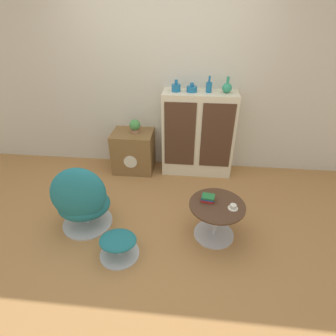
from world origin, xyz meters
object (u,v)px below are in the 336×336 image
at_px(teacup, 233,207).
at_px(potted_plant, 135,126).
at_px(coffee_table, 216,217).
at_px(sideboard, 198,134).
at_px(vase_inner_right, 209,87).
at_px(vase_rightmost, 227,87).
at_px(egg_chair, 82,200).
at_px(ottoman, 118,244).
at_px(tv_console, 134,151).
at_px(vase_inner_left, 192,89).
at_px(vase_leftmost, 176,87).
at_px(book_stack, 208,198).

bearing_deg(teacup, potted_plant, 133.53).
height_order(coffee_table, potted_plant, potted_plant).
relative_size(sideboard, vase_inner_right, 5.79).
distance_m(vase_inner_right, vase_rightmost, 0.23).
bearing_deg(egg_chair, sideboard, 47.82).
height_order(vase_inner_right, vase_rightmost, vase_inner_right).
height_order(egg_chair, ottoman, egg_chair).
relative_size(tv_console, potted_plant, 3.05).
xyz_separation_m(sideboard, coffee_table, (0.21, -1.33, -0.35)).
bearing_deg(vase_inner_left, vase_leftmost, 180.00).
distance_m(egg_chair, book_stack, 1.34).
bearing_deg(potted_plant, sideboard, 2.87).
relative_size(sideboard, vase_leftmost, 8.01).
bearing_deg(coffee_table, egg_chair, -179.24).
xyz_separation_m(ottoman, book_stack, (0.86, 0.43, 0.30)).
xyz_separation_m(coffee_table, vase_leftmost, (-0.54, 1.33, 1.00)).
height_order(tv_console, potted_plant, potted_plant).
relative_size(vase_inner_right, teacup, 2.03).
bearing_deg(potted_plant, vase_leftmost, 4.86).
relative_size(egg_chair, vase_inner_left, 5.86).
height_order(egg_chair, coffee_table, egg_chair).
bearing_deg(tv_console, coffee_table, -47.97).
bearing_deg(egg_chair, vase_leftmost, 56.37).
bearing_deg(vase_leftmost, ottoman, -103.94).
bearing_deg(sideboard, teacup, -75.04).
height_order(vase_inner_right, teacup, vase_inner_right).
distance_m(egg_chair, vase_inner_right, 2.09).
bearing_deg(vase_inner_right, egg_chair, -134.37).
xyz_separation_m(tv_console, vase_rightmost, (1.27, 0.05, 0.97)).
distance_m(sideboard, potted_plant, 0.90).
bearing_deg(ottoman, egg_chair, 143.27).
distance_m(tv_console, potted_plant, 0.41).
bearing_deg(vase_leftmost, potted_plant, -175.14).
distance_m(coffee_table, vase_inner_left, 1.69).
relative_size(potted_plant, book_stack, 1.36).
relative_size(sideboard, teacup, 11.74).
height_order(tv_console, coffee_table, tv_console).
height_order(sideboard, coffee_table, sideboard).
distance_m(ottoman, coffee_table, 1.04).
distance_m(coffee_table, potted_plant, 1.76).
bearing_deg(vase_inner_left, ottoman, -110.21).
distance_m(tv_console, ottoman, 1.68).
distance_m(vase_inner_right, potted_plant, 1.15).
xyz_separation_m(vase_inner_right, book_stack, (0.02, -1.27, -0.82)).
height_order(vase_leftmost, vase_inner_left, vase_leftmost).
relative_size(tv_console, ottoman, 1.51).
xyz_separation_m(vase_inner_left, teacup, (0.48, -1.38, -0.80)).
xyz_separation_m(sideboard, ottoman, (-0.75, -1.70, -0.45)).
bearing_deg(vase_leftmost, vase_inner_left, -0.00).
xyz_separation_m(vase_inner_left, vase_rightmost, (0.45, 0.00, 0.03)).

